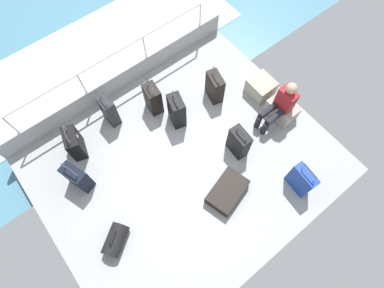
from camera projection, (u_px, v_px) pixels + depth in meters
The scene contains 17 objects.
ground_plane at pixel (185, 164), 5.73m from camera, with size 4.40×5.20×0.06m, color #939699.
gunwale_port at pixel (120, 81), 6.20m from camera, with size 0.06×5.20×0.45m, color #939699.
railing_port at pixel (114, 63), 5.69m from camera, with size 0.04×4.20×1.02m.
sea_wake at pixel (92, 56), 7.18m from camera, with size 12.00×12.00×0.01m.
cargo_crate_0 at pixel (261, 87), 6.19m from camera, with size 0.52×0.47×0.36m.
cargo_crate_1 at pixel (282, 110), 5.98m from camera, with size 0.61×0.40×0.35m.
passenger_seated at pixel (280, 105), 5.60m from camera, with size 0.34×0.66×1.05m.
suitcase_0 at pixel (109, 111), 5.77m from camera, with size 0.35×0.22×0.86m.
suitcase_1 at pixel (75, 143), 5.55m from camera, with size 0.50×0.35×0.80m.
suitcase_2 at pixel (227, 192), 5.36m from camera, with size 0.66×0.84×0.23m.
suitcase_3 at pixel (177, 111), 5.76m from camera, with size 0.44×0.34×0.86m.
suitcase_4 at pixel (153, 99), 5.90m from camera, with size 0.39×0.29×0.88m.
suitcase_5 at pixel (215, 87), 6.03m from camera, with size 0.46×0.32×0.80m.
suitcase_6 at pixel (239, 142), 5.52m from camera, with size 0.41×0.25×0.81m.
suitcase_7 at pixel (301, 180), 5.25m from camera, with size 0.47×0.22×0.78m.
suitcase_8 at pixel (77, 177), 5.28m from camera, with size 0.49×0.36×0.77m.
duffel_bag at pixel (115, 240), 4.99m from camera, with size 0.54×0.59×0.44m.
Camera 1 is at (1.66, -1.15, 5.35)m, focal length 28.54 mm.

